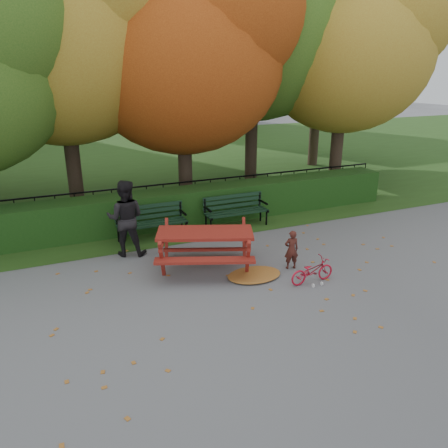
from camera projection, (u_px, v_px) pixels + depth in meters
name	position (u px, v px, depth m)	size (l,w,h in m)	color
ground	(263.00, 290.00, 8.74)	(90.00, 90.00, 0.00)	slate
grass_strip	(124.00, 162.00, 20.84)	(90.00, 90.00, 0.00)	#203C13
building_right	(185.00, 45.00, 33.96)	(9.00, 6.00, 12.00)	tan
hedge	(189.00, 206.00, 12.46)	(13.00, 0.90, 1.00)	black
iron_fence	(180.00, 198.00, 13.14)	(14.00, 0.04, 1.02)	black
tree_b	(71.00, 22.00, 11.85)	(6.72, 6.40, 8.79)	black
tree_c	(195.00, 46.00, 12.60)	(6.30, 6.00, 8.00)	black
tree_d	(268.00, 12.00, 14.46)	(7.14, 6.80, 9.58)	black
tree_e	(358.00, 41.00, 14.49)	(6.09, 5.80, 8.16)	black
tree_g	(330.00, 40.00, 18.53)	(6.30, 6.00, 8.55)	black
bench_left	(151.00, 219.00, 11.27)	(1.80, 0.57, 0.88)	black
bench_right	(235.00, 208.00, 12.18)	(1.80, 0.57, 0.88)	black
picnic_table	(205.00, 240.00, 9.46)	(2.52, 2.30, 1.00)	maroon
leaf_pile	(254.00, 275.00, 9.30)	(1.20, 0.83, 0.08)	brown
leaf_scatter	(256.00, 284.00, 8.99)	(9.00, 5.70, 0.01)	brown
child	(291.00, 250.00, 9.56)	(0.32, 0.21, 0.89)	#441B15
adult	(126.00, 218.00, 10.15)	(0.88, 0.69, 1.81)	black
bicycle	(312.00, 271.00, 8.97)	(0.35, 1.01, 0.53)	#B61027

